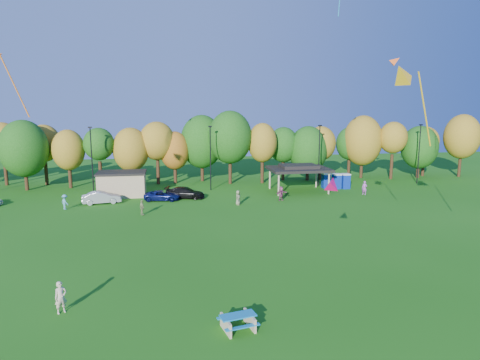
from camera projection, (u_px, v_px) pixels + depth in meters
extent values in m
plane|color=#19600F|center=(251.00, 342.00, 21.67)|extent=(160.00, 160.00, 0.00)
cylinder|color=black|center=(6.00, 172.00, 64.23)|extent=(0.50, 0.50, 4.12)
ellipsoid|color=olive|center=(3.00, 140.00, 63.41)|extent=(4.78, 4.78, 5.18)
cylinder|color=black|center=(26.00, 178.00, 60.39)|extent=(0.50, 0.50, 3.56)
ellipsoid|color=#144C0F|center=(24.00, 148.00, 59.68)|extent=(6.62, 6.62, 8.00)
cylinder|color=black|center=(46.00, 172.00, 64.57)|extent=(0.50, 0.50, 3.79)
ellipsoid|color=olive|center=(44.00, 143.00, 63.82)|extent=(4.94, 4.94, 5.58)
cylinder|color=black|center=(70.00, 177.00, 62.14)|extent=(0.50, 0.50, 3.34)
ellipsoid|color=olive|center=(68.00, 150.00, 61.47)|extent=(4.61, 4.61, 5.88)
cylinder|color=black|center=(101.00, 174.00, 62.65)|extent=(0.50, 0.50, 3.82)
ellipsoid|color=#144C0F|center=(99.00, 144.00, 61.88)|extent=(4.43, 4.43, 4.73)
cylinder|color=black|center=(132.00, 175.00, 64.06)|extent=(0.50, 0.50, 3.25)
ellipsoid|color=olive|center=(131.00, 150.00, 63.41)|extent=(5.33, 5.33, 6.53)
cylinder|color=black|center=(158.00, 171.00, 65.18)|extent=(0.50, 0.50, 3.96)
ellipsoid|color=olive|center=(157.00, 141.00, 64.39)|extent=(5.31, 5.31, 5.82)
cylinder|color=black|center=(175.00, 173.00, 65.95)|extent=(0.50, 0.50, 3.05)
ellipsoid|color=#995914|center=(175.00, 151.00, 65.34)|extent=(4.54, 4.54, 5.87)
cylinder|color=black|center=(202.00, 169.00, 67.75)|extent=(0.50, 0.50, 3.77)
ellipsoid|color=#144C0F|center=(202.00, 142.00, 66.99)|extent=(6.69, 6.69, 8.35)
cylinder|color=black|center=(230.00, 170.00, 65.46)|extent=(0.50, 0.50, 4.28)
ellipsoid|color=#144C0F|center=(230.00, 137.00, 64.61)|extent=(6.64, 6.64, 8.01)
cylinder|color=black|center=(262.00, 171.00, 66.00)|extent=(0.50, 0.50, 3.76)
ellipsoid|color=olive|center=(262.00, 143.00, 65.25)|extent=(4.49, 4.49, 6.02)
cylinder|color=black|center=(283.00, 170.00, 68.65)|extent=(0.50, 0.50, 3.43)
ellipsoid|color=#144C0F|center=(283.00, 145.00, 67.97)|extent=(4.77, 4.77, 5.63)
cylinder|color=black|center=(307.00, 171.00, 68.49)|extent=(0.50, 0.50, 2.95)
ellipsoid|color=#144C0F|center=(308.00, 150.00, 67.90)|extent=(6.14, 6.14, 7.54)
cylinder|color=black|center=(320.00, 169.00, 69.27)|extent=(0.50, 0.50, 3.52)
ellipsoid|color=olive|center=(321.00, 143.00, 68.57)|extent=(4.78, 4.78, 5.53)
cylinder|color=black|center=(349.00, 167.00, 71.82)|extent=(0.50, 0.50, 3.39)
ellipsoid|color=#144C0F|center=(350.00, 143.00, 71.14)|extent=(4.54, 4.54, 5.46)
cylinder|color=black|center=(361.00, 167.00, 70.82)|extent=(0.50, 0.50, 3.72)
ellipsoid|color=olive|center=(363.00, 141.00, 70.08)|extent=(6.32, 6.32, 8.24)
cylinder|color=black|center=(391.00, 167.00, 69.59)|extent=(0.50, 0.50, 4.06)
ellipsoid|color=olive|center=(393.00, 138.00, 68.78)|extent=(4.50, 4.50, 5.13)
cylinder|color=black|center=(418.00, 169.00, 71.03)|extent=(0.50, 0.50, 3.05)
ellipsoid|color=#144C0F|center=(419.00, 147.00, 70.42)|extent=(5.97, 5.97, 7.05)
cylinder|color=black|center=(423.00, 166.00, 72.81)|extent=(0.50, 0.50, 3.55)
ellipsoid|color=olive|center=(425.00, 141.00, 72.10)|extent=(4.60, 4.60, 4.99)
cylinder|color=black|center=(460.00, 165.00, 71.88)|extent=(0.50, 0.50, 4.07)
ellipsoid|color=olive|center=(462.00, 137.00, 71.07)|extent=(5.83, 5.83, 7.42)
cylinder|color=black|center=(92.00, 161.00, 57.45)|extent=(0.16, 0.16, 9.00)
cube|color=black|center=(90.00, 127.00, 56.68)|extent=(0.50, 0.25, 0.18)
cylinder|color=black|center=(210.00, 159.00, 60.08)|extent=(0.16, 0.16, 9.00)
cube|color=black|center=(210.00, 126.00, 59.31)|extent=(0.50, 0.25, 0.18)
cylinder|color=black|center=(319.00, 156.00, 62.71)|extent=(0.16, 0.16, 9.00)
cube|color=black|center=(320.00, 126.00, 61.94)|extent=(0.50, 0.25, 0.18)
cylinder|color=black|center=(419.00, 154.00, 65.35)|extent=(0.16, 0.16, 9.00)
cube|color=black|center=(421.00, 125.00, 64.58)|extent=(0.50, 0.25, 0.18)
cube|color=tan|center=(122.00, 185.00, 56.68)|extent=(6.00, 4.00, 3.00)
cube|color=black|center=(122.00, 173.00, 56.40)|extent=(6.30, 4.30, 0.25)
cylinder|color=tan|center=(279.00, 185.00, 56.65)|extent=(0.24, 0.24, 3.00)
cylinder|color=tan|center=(329.00, 183.00, 57.80)|extent=(0.24, 0.24, 3.00)
cylinder|color=tan|center=(270.00, 178.00, 61.51)|extent=(0.24, 0.24, 3.00)
cylinder|color=tan|center=(316.00, 177.00, 62.66)|extent=(0.24, 0.24, 3.00)
cube|color=black|center=(299.00, 169.00, 59.37)|extent=(8.20, 6.20, 0.35)
cube|color=black|center=(299.00, 166.00, 59.31)|extent=(5.00, 3.50, 0.45)
cube|color=navy|center=(326.00, 181.00, 62.22)|extent=(1.10, 1.10, 2.00)
cube|color=silver|center=(326.00, 174.00, 62.03)|extent=(1.15, 1.15, 0.18)
cube|color=navy|center=(337.00, 182.00, 61.68)|extent=(1.10, 1.10, 2.00)
cube|color=silver|center=(337.00, 174.00, 61.49)|extent=(1.15, 1.15, 0.18)
cube|color=navy|center=(345.00, 182.00, 61.79)|extent=(1.10, 1.10, 2.00)
cube|color=silver|center=(346.00, 174.00, 61.60)|extent=(1.15, 1.15, 0.18)
cube|color=tan|center=(226.00, 325.00, 22.58)|extent=(0.45, 1.53, 0.77)
cube|color=tan|center=(250.00, 320.00, 23.08)|extent=(0.45, 1.53, 0.77)
cube|color=#1377AC|center=(238.00, 315.00, 22.76)|extent=(2.04, 1.18, 0.06)
cube|color=#1377AC|center=(243.00, 327.00, 22.21)|extent=(1.93, 0.66, 0.05)
cube|color=#1377AC|center=(234.00, 316.00, 23.42)|extent=(1.93, 0.66, 0.05)
imported|color=beige|center=(61.00, 297.00, 24.57)|extent=(0.83, 0.75, 1.90)
imported|color=#A6A6AB|center=(102.00, 198.00, 52.24)|extent=(4.80, 2.35, 1.51)
imported|color=#0E1757|center=(162.00, 196.00, 54.01)|extent=(4.73, 2.64, 1.25)
imported|color=black|center=(185.00, 193.00, 55.27)|extent=(5.42, 3.40, 1.46)
imported|color=teal|center=(65.00, 202.00, 49.26)|extent=(1.25, 1.28, 1.76)
imported|color=#767B54|center=(238.00, 198.00, 51.53)|extent=(0.88, 1.02, 1.78)
imported|color=#B054B3|center=(364.00, 188.00, 57.43)|extent=(0.80, 0.79, 1.86)
imported|color=#893960|center=(281.00, 193.00, 53.89)|extent=(1.75, 1.28, 1.82)
imported|color=#818F57|center=(142.00, 208.00, 46.67)|extent=(0.84, 1.08, 1.71)
cone|color=gold|center=(402.00, 74.00, 27.18)|extent=(2.25, 1.98, 1.85)
cylinder|color=gold|center=(425.00, 110.00, 27.28)|extent=(1.72, 0.74, 4.73)
cylinder|color=orange|center=(15.00, 86.00, 32.14)|extent=(1.81, 0.19, 4.73)
cone|color=#EF5A1C|center=(396.00, 61.00, 48.63)|extent=(1.83, 1.64, 1.51)
cone|color=#C30A57|center=(332.00, 183.00, 26.70)|extent=(1.59, 1.69, 1.37)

